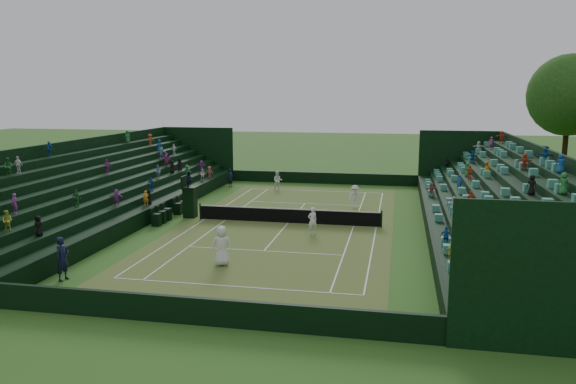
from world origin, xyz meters
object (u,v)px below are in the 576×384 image
at_px(player_near_west, 222,246).
at_px(player_far_east, 355,196).
at_px(umpire_chair, 190,198).
at_px(player_far_west, 278,181).
at_px(tennis_net, 288,215).
at_px(player_near_east, 312,221).

bearing_deg(player_near_west, player_far_east, -127.77).
height_order(umpire_chair, player_far_west, umpire_chair).
xyz_separation_m(tennis_net, player_near_east, (1.90, -2.31, 0.26)).
relative_size(tennis_net, player_near_east, 7.39).
height_order(player_near_west, player_near_east, player_near_west).
distance_m(umpire_chair, player_far_west, 11.95).
distance_m(umpire_chair, player_near_west, 10.96).
height_order(umpire_chair, player_near_west, umpire_chair).
xyz_separation_m(player_near_west, player_far_east, (5.10, 14.84, -0.15)).
bearing_deg(umpire_chair, player_far_east, 26.79).
bearing_deg(player_far_east, tennis_net, -163.54).
height_order(umpire_chair, player_far_east, umpire_chair).
bearing_deg(player_far_east, player_near_east, -143.26).
height_order(player_near_east, player_far_west, player_near_east).
bearing_deg(player_near_east, umpire_chair, -53.47).
distance_m(tennis_net, player_near_west, 9.24).
height_order(tennis_net, player_far_west, player_far_west).
bearing_deg(player_near_west, player_near_east, -134.54).
bearing_deg(player_near_east, player_far_east, -138.19).
relative_size(player_near_west, player_far_west, 1.22).
bearing_deg(umpire_chair, player_far_west, 73.39).
bearing_deg(player_near_west, player_far_west, -103.73).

